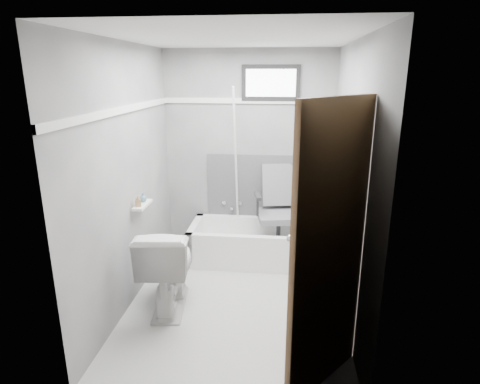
# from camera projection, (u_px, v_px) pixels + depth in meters

# --- Properties ---
(floor) EXTENTS (2.60, 2.60, 0.00)m
(floor) POSITION_uv_depth(u_px,v_px,m) (236.00, 300.00, 3.90)
(floor) COLOR silver
(floor) RESTS_ON ground
(ceiling) EXTENTS (2.60, 2.60, 0.00)m
(ceiling) POSITION_uv_depth(u_px,v_px,m) (235.00, 38.00, 3.22)
(ceiling) COLOR silver
(ceiling) RESTS_ON floor
(wall_back) EXTENTS (2.00, 0.02, 2.40)m
(wall_back) POSITION_uv_depth(u_px,v_px,m) (248.00, 154.00, 4.80)
(wall_back) COLOR slate
(wall_back) RESTS_ON floor
(wall_front) EXTENTS (2.00, 0.02, 2.40)m
(wall_front) POSITION_uv_depth(u_px,v_px,m) (210.00, 239.00, 2.32)
(wall_front) COLOR slate
(wall_front) RESTS_ON floor
(wall_left) EXTENTS (0.02, 2.60, 2.40)m
(wall_left) POSITION_uv_depth(u_px,v_px,m) (127.00, 179.00, 3.66)
(wall_left) COLOR slate
(wall_left) RESTS_ON floor
(wall_right) EXTENTS (0.02, 2.60, 2.40)m
(wall_right) POSITION_uv_depth(u_px,v_px,m) (351.00, 185.00, 3.46)
(wall_right) COLOR slate
(wall_right) RESTS_ON floor
(bathtub) EXTENTS (1.50, 0.70, 0.42)m
(bathtub) POSITION_uv_depth(u_px,v_px,m) (254.00, 243.00, 4.72)
(bathtub) COLOR white
(bathtub) RESTS_ON floor
(office_chair) EXTENTS (0.66, 0.66, 0.98)m
(office_chair) POSITION_uv_depth(u_px,v_px,m) (279.00, 210.00, 4.62)
(office_chair) COLOR slate
(office_chair) RESTS_ON bathtub
(toilet) EXTENTS (0.56, 0.88, 0.82)m
(toilet) POSITION_uv_depth(u_px,v_px,m) (168.00, 266.00, 3.71)
(toilet) COLOR white
(toilet) RESTS_ON floor
(door) EXTENTS (0.78, 0.78, 2.00)m
(door) POSITION_uv_depth(u_px,v_px,m) (379.00, 278.00, 2.30)
(door) COLOR brown
(door) RESTS_ON floor
(window) EXTENTS (0.66, 0.04, 0.40)m
(window) POSITION_uv_depth(u_px,v_px,m) (271.00, 83.00, 4.53)
(window) COLOR black
(window) RESTS_ON wall_back
(backerboard) EXTENTS (1.50, 0.02, 0.78)m
(backerboard) POSITION_uv_depth(u_px,v_px,m) (269.00, 187.00, 4.88)
(backerboard) COLOR #4C4C4F
(backerboard) RESTS_ON wall_back
(trim_back) EXTENTS (2.00, 0.02, 0.06)m
(trim_back) POSITION_uv_depth(u_px,v_px,m) (249.00, 101.00, 4.61)
(trim_back) COLOR white
(trim_back) RESTS_ON wall_back
(trim_left) EXTENTS (0.02, 2.60, 0.06)m
(trim_left) POSITION_uv_depth(u_px,v_px,m) (123.00, 110.00, 3.49)
(trim_left) COLOR white
(trim_left) RESTS_ON wall_left
(pole) EXTENTS (0.02, 0.51, 1.89)m
(pole) POSITION_uv_depth(u_px,v_px,m) (236.00, 170.00, 4.63)
(pole) COLOR white
(pole) RESTS_ON bathtub
(shelf) EXTENTS (0.10, 0.32, 0.02)m
(shelf) POSITION_uv_depth(u_px,v_px,m) (142.00, 205.00, 3.88)
(shelf) COLOR white
(shelf) RESTS_ON wall_left
(soap_bottle_a) EXTENTS (0.07, 0.07, 0.11)m
(soap_bottle_a) POSITION_uv_depth(u_px,v_px,m) (138.00, 201.00, 3.79)
(soap_bottle_a) COLOR #9F7C4F
(soap_bottle_a) RESTS_ON shelf
(soap_bottle_b) EXTENTS (0.09, 0.09, 0.09)m
(soap_bottle_b) POSITION_uv_depth(u_px,v_px,m) (143.00, 197.00, 3.92)
(soap_bottle_b) COLOR teal
(soap_bottle_b) RESTS_ON shelf
(faucet) EXTENTS (0.26, 0.10, 0.16)m
(faucet) POSITION_uv_depth(u_px,v_px,m) (232.00, 205.00, 4.98)
(faucet) COLOR silver
(faucet) RESTS_ON wall_back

